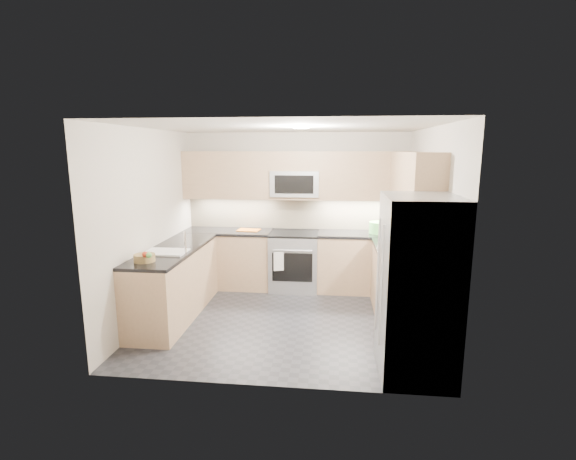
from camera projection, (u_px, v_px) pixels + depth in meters
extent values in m
cube|color=#26272C|center=(285.00, 319.00, 5.56)|extent=(3.60, 3.20, 0.00)
cube|color=beige|center=(285.00, 127.00, 5.08)|extent=(3.60, 3.20, 0.02)
cube|color=#BCB3A4|center=(296.00, 210.00, 6.88)|extent=(3.60, 0.02, 2.50)
cube|color=#BCB3A4|center=(265.00, 260.00, 3.76)|extent=(3.60, 0.02, 2.50)
cube|color=#BCB3A4|center=(150.00, 225.00, 5.51)|extent=(0.02, 3.20, 2.50)
cube|color=#BCB3A4|center=(430.00, 230.00, 5.13)|extent=(0.02, 3.20, 2.50)
cube|color=tan|center=(229.00, 259.00, 6.86)|extent=(1.42, 0.60, 0.90)
cube|color=tan|center=(363.00, 263.00, 6.62)|extent=(1.42, 0.60, 0.90)
cube|color=tan|center=(400.00, 288.00, 5.46)|extent=(0.60, 1.70, 0.90)
cube|color=tan|center=(175.00, 283.00, 5.63)|extent=(0.60, 2.00, 0.90)
cube|color=black|center=(228.00, 231.00, 6.77)|extent=(1.42, 0.63, 0.04)
cube|color=black|center=(364.00, 234.00, 6.53)|extent=(1.42, 0.63, 0.04)
cube|color=black|center=(402.00, 253.00, 5.37)|extent=(0.63, 1.70, 0.04)
cube|color=black|center=(173.00, 250.00, 5.54)|extent=(0.63, 2.00, 0.04)
cube|color=tan|center=(295.00, 175.00, 6.60)|extent=(3.60, 0.35, 0.75)
cube|color=tan|center=(414.00, 182.00, 5.31)|extent=(0.35, 1.95, 0.75)
cube|color=#C6B28F|center=(296.00, 213.00, 6.89)|extent=(3.60, 0.01, 0.51)
cube|color=#C6B28F|center=(422.00, 228.00, 5.58)|extent=(0.01, 2.30, 0.51)
cube|color=#929499|center=(294.00, 261.00, 6.72)|extent=(0.76, 0.65, 0.91)
cube|color=black|center=(294.00, 233.00, 6.63)|extent=(0.76, 0.65, 0.03)
cube|color=black|center=(292.00, 267.00, 6.39)|extent=(0.62, 0.02, 0.45)
cylinder|color=#B2B5BA|center=(292.00, 251.00, 6.32)|extent=(0.60, 0.02, 0.02)
cube|color=#A7A9AF|center=(295.00, 183.00, 6.60)|extent=(0.76, 0.40, 0.40)
cube|color=black|center=(294.00, 185.00, 6.40)|extent=(0.60, 0.01, 0.28)
cube|color=#A1A4A8|center=(417.00, 287.00, 4.11)|extent=(0.70, 0.90, 1.80)
cylinder|color=#B2B5BA|center=(382.00, 286.00, 3.96)|extent=(0.02, 0.02, 1.20)
cylinder|color=#B2B5BA|center=(378.00, 275.00, 4.31)|extent=(0.02, 0.02, 1.20)
cube|color=white|center=(166.00, 257.00, 5.31)|extent=(0.52, 0.38, 0.16)
cylinder|color=silver|center=(185.00, 242.00, 5.24)|extent=(0.03, 0.03, 0.28)
cylinder|color=#5EC655|center=(379.00, 228.00, 6.50)|extent=(0.37, 0.37, 0.18)
cube|color=#C35E12|center=(249.00, 230.00, 6.76)|extent=(0.38, 0.28, 0.01)
cylinder|color=olive|center=(144.00, 258.00, 4.87)|extent=(0.31, 0.31, 0.09)
sphere|color=#AD2A13|center=(145.00, 254.00, 4.74)|extent=(0.07, 0.07, 0.07)
sphere|color=#60B04B|center=(149.00, 255.00, 4.71)|extent=(0.07, 0.07, 0.07)
cube|color=white|center=(279.00, 261.00, 6.36)|extent=(0.15, 0.06, 0.29)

